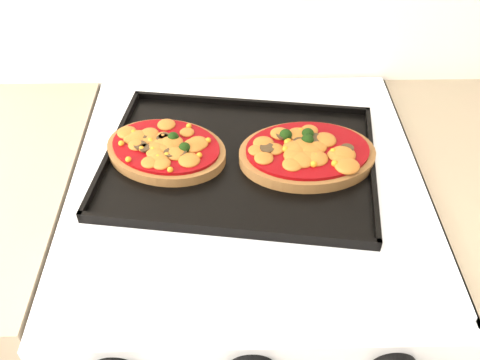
{
  "coord_description": "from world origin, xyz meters",
  "views": [
    {
      "loc": [
        -0.02,
        1.03,
        1.52
      ],
      "look_at": [
        -0.01,
        1.67,
        0.92
      ],
      "focal_mm": 40.0,
      "sensor_mm": 36.0,
      "label": 1
    }
  ],
  "objects_px": {
    "baking_tray": "(239,159)",
    "pizza_right": "(307,153)",
    "pizza_left": "(166,148)",
    "stove": "(246,321)"
  },
  "relations": [
    {
      "from": "stove",
      "to": "pizza_left",
      "type": "height_order",
      "value": "pizza_left"
    },
    {
      "from": "baking_tray",
      "to": "pizza_left",
      "type": "xyz_separation_m",
      "value": [
        -0.13,
        0.02,
        0.01
      ]
    },
    {
      "from": "baking_tray",
      "to": "stove",
      "type": "bearing_deg",
      "value": -47.23
    },
    {
      "from": "pizza_left",
      "to": "pizza_right",
      "type": "relative_size",
      "value": 0.9
    },
    {
      "from": "baking_tray",
      "to": "pizza_right",
      "type": "bearing_deg",
      "value": 7.11
    },
    {
      "from": "stove",
      "to": "pizza_left",
      "type": "bearing_deg",
      "value": 165.69
    },
    {
      "from": "pizza_left",
      "to": "pizza_right",
      "type": "distance_m",
      "value": 0.24
    },
    {
      "from": "pizza_left",
      "to": "stove",
      "type": "bearing_deg",
      "value": -14.31
    },
    {
      "from": "pizza_right",
      "to": "stove",
      "type": "bearing_deg",
      "value": -169.71
    },
    {
      "from": "stove",
      "to": "pizza_right",
      "type": "xyz_separation_m",
      "value": [
        0.1,
        0.02,
        0.48
      ]
    }
  ]
}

